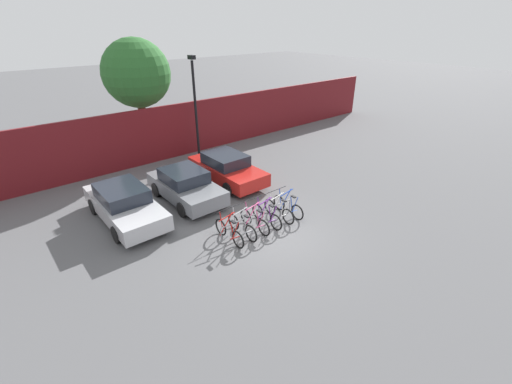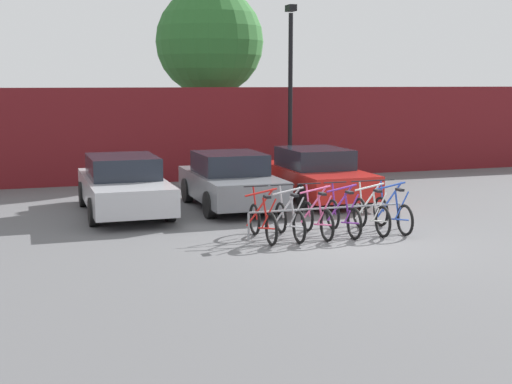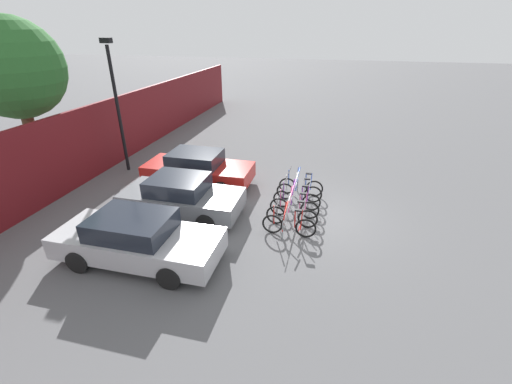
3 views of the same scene
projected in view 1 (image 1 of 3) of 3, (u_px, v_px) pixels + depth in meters
ground_plane at (270, 232)px, 12.80m from camera, size 120.00×120.00×0.00m
hoarding_wall at (154, 135)px, 18.65m from camera, size 36.00×0.16×2.98m
bike_rack at (258, 214)px, 13.03m from camera, size 3.48×0.04×0.57m
bicycle_red at (229, 232)px, 12.14m from camera, size 0.68×1.71×1.05m
bicycle_silver at (242, 226)px, 12.47m from camera, size 0.68×1.71×1.05m
bicycle_pink at (255, 221)px, 12.81m from camera, size 0.68×1.71×1.05m
bicycle_purple at (267, 216)px, 13.15m from camera, size 0.68×1.71×1.05m
bicycle_white at (279, 210)px, 13.52m from camera, size 0.68×1.71×1.05m
bicycle_blue at (288, 206)px, 13.82m from camera, size 0.68×1.71×1.05m
car_silver at (124, 204)px, 13.36m from camera, size 1.91×4.57×1.40m
car_grey at (186, 185)px, 14.84m from camera, size 1.91×4.07×1.40m
car_red at (227, 168)px, 16.57m from camera, size 1.91×4.36×1.40m
lamp_post at (195, 103)px, 18.45m from camera, size 0.24×0.44×5.52m
tree_behind_hoarding at (137, 74)px, 18.67m from camera, size 3.68×3.68×6.36m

